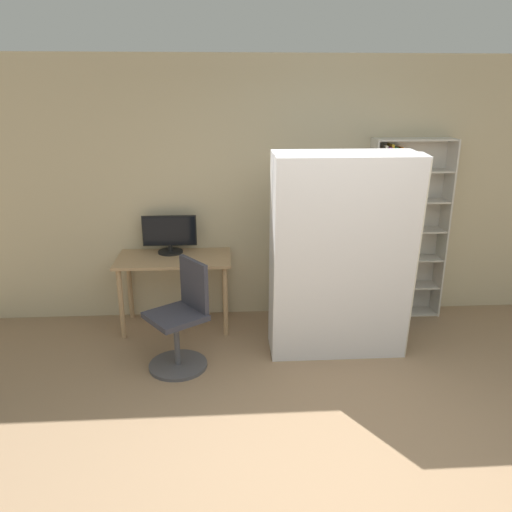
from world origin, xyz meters
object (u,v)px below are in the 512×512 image
(mattress_near, at_px, (344,262))
(monitor, at_px, (170,234))
(mattress_far, at_px, (338,253))
(office_chair, at_px, (181,324))
(bookshelf, at_px, (395,233))

(mattress_near, bearing_deg, monitor, 150.22)
(mattress_far, bearing_deg, mattress_near, -90.00)
(monitor, height_order, mattress_far, mattress_far)
(office_chair, height_order, bookshelf, bookshelf)
(office_chair, relative_size, mattress_near, 0.52)
(bookshelf, bearing_deg, monitor, -178.93)
(monitor, height_order, office_chair, monitor)
(bookshelf, xyz_separation_m, mattress_far, (-0.78, -0.71, 0.02))
(monitor, distance_m, mattress_far, 1.73)
(monitor, xyz_separation_m, office_chair, (0.17, -0.95, -0.56))
(office_chair, distance_m, mattress_far, 1.55)
(bookshelf, height_order, mattress_near, bookshelf)
(mattress_near, bearing_deg, mattress_far, 90.00)
(monitor, bearing_deg, bookshelf, 1.07)
(monitor, height_order, bookshelf, bookshelf)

